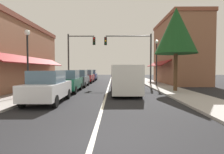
{
  "coord_description": "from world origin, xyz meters",
  "views": [
    {
      "loc": [
        0.55,
        -4.25,
        1.85
      ],
      "look_at": [
        0.37,
        14.67,
        1.06
      ],
      "focal_mm": 29.92,
      "sensor_mm": 36.0,
      "label": 1
    }
  ],
  "objects_px": {
    "parked_car_far_left": "(87,76)",
    "street_lamp_right_mid": "(157,56)",
    "parked_car_nearest_left": "(48,87)",
    "van_in_lane": "(125,79)",
    "traffic_signal_left_corner": "(77,51)",
    "parked_car_second_left": "(68,81)",
    "traffic_signal_mast_arm": "(135,50)",
    "street_lamp_left_near": "(27,51)",
    "parked_car_third_left": "(79,78)",
    "parked_car_distant_left": "(91,75)",
    "tree_right_near": "(176,31)"
  },
  "relations": [
    {
      "from": "traffic_signal_left_corner",
      "to": "tree_right_near",
      "type": "bearing_deg",
      "value": -36.71
    },
    {
      "from": "parked_car_far_left",
      "to": "van_in_lane",
      "type": "bearing_deg",
      "value": -67.87
    },
    {
      "from": "street_lamp_right_mid",
      "to": "parked_car_distant_left",
      "type": "bearing_deg",
      "value": 127.27
    },
    {
      "from": "parked_car_third_left",
      "to": "street_lamp_right_mid",
      "type": "bearing_deg",
      "value": -1.16
    },
    {
      "from": "parked_car_far_left",
      "to": "parked_car_nearest_left",
      "type": "bearing_deg",
      "value": -89.2
    },
    {
      "from": "tree_right_near",
      "to": "traffic_signal_mast_arm",
      "type": "bearing_deg",
      "value": 111.85
    },
    {
      "from": "parked_car_second_left",
      "to": "parked_car_third_left",
      "type": "bearing_deg",
      "value": 88.62
    },
    {
      "from": "traffic_signal_mast_arm",
      "to": "street_lamp_right_mid",
      "type": "bearing_deg",
      "value": -41.78
    },
    {
      "from": "parked_car_third_left",
      "to": "street_lamp_left_near",
      "type": "xyz_separation_m",
      "value": [
        -1.96,
        -7.48,
        2.14
      ]
    },
    {
      "from": "street_lamp_right_mid",
      "to": "tree_right_near",
      "type": "bearing_deg",
      "value": -83.81
    },
    {
      "from": "traffic_signal_mast_arm",
      "to": "traffic_signal_left_corner",
      "type": "relative_size",
      "value": 0.99
    },
    {
      "from": "street_lamp_right_mid",
      "to": "traffic_signal_left_corner",
      "type": "bearing_deg",
      "value": 164.82
    },
    {
      "from": "traffic_signal_mast_arm",
      "to": "tree_right_near",
      "type": "xyz_separation_m",
      "value": [
        2.56,
        -6.38,
        0.86
      ]
    },
    {
      "from": "van_in_lane",
      "to": "traffic_signal_left_corner",
      "type": "height_order",
      "value": "traffic_signal_left_corner"
    },
    {
      "from": "van_in_lane",
      "to": "traffic_signal_left_corner",
      "type": "distance_m",
      "value": 10.16
    },
    {
      "from": "parked_car_far_left",
      "to": "traffic_signal_left_corner",
      "type": "distance_m",
      "value": 4.39
    },
    {
      "from": "parked_car_nearest_left",
      "to": "traffic_signal_mast_arm",
      "type": "relative_size",
      "value": 0.7
    },
    {
      "from": "van_in_lane",
      "to": "traffic_signal_mast_arm",
      "type": "bearing_deg",
      "value": 77.27
    },
    {
      "from": "parked_car_far_left",
      "to": "street_lamp_right_mid",
      "type": "xyz_separation_m",
      "value": [
        8.15,
        -5.46,
        2.4
      ]
    },
    {
      "from": "parked_car_distant_left",
      "to": "street_lamp_right_mid",
      "type": "bearing_deg",
      "value": -53.88
    },
    {
      "from": "parked_car_far_left",
      "to": "van_in_lane",
      "type": "distance_m",
      "value": 12.24
    },
    {
      "from": "parked_car_third_left",
      "to": "street_lamp_left_near",
      "type": "relative_size",
      "value": 0.93
    },
    {
      "from": "parked_car_nearest_left",
      "to": "van_in_lane",
      "type": "relative_size",
      "value": 0.79
    },
    {
      "from": "parked_car_third_left",
      "to": "street_lamp_left_near",
      "type": "bearing_deg",
      "value": -105.25
    },
    {
      "from": "street_lamp_left_near",
      "to": "parked_car_third_left",
      "type": "bearing_deg",
      "value": 75.29
    },
    {
      "from": "parked_car_nearest_left",
      "to": "parked_car_far_left",
      "type": "distance_m",
      "value": 14.89
    },
    {
      "from": "parked_car_nearest_left",
      "to": "parked_car_far_left",
      "type": "relative_size",
      "value": 1.0
    },
    {
      "from": "parked_car_third_left",
      "to": "tree_right_near",
      "type": "height_order",
      "value": "tree_right_near"
    },
    {
      "from": "parked_car_second_left",
      "to": "street_lamp_left_near",
      "type": "relative_size",
      "value": 0.94
    },
    {
      "from": "parked_car_second_left",
      "to": "parked_car_third_left",
      "type": "xyz_separation_m",
      "value": [
        0.0,
        4.69,
        0.0
      ]
    },
    {
      "from": "traffic_signal_mast_arm",
      "to": "traffic_signal_left_corner",
      "type": "distance_m",
      "value": 6.74
    },
    {
      "from": "traffic_signal_mast_arm",
      "to": "street_lamp_right_mid",
      "type": "xyz_separation_m",
      "value": [
        2.07,
        -1.85,
        -0.76
      ]
    },
    {
      "from": "van_in_lane",
      "to": "traffic_signal_mast_arm",
      "type": "xyz_separation_m",
      "value": [
        1.59,
        7.77,
        2.9
      ]
    },
    {
      "from": "parked_car_second_left",
      "to": "traffic_signal_mast_arm",
      "type": "height_order",
      "value": "traffic_signal_mast_arm"
    },
    {
      "from": "parked_car_nearest_left",
      "to": "street_lamp_right_mid",
      "type": "xyz_separation_m",
      "value": [
        8.1,
        9.42,
        2.4
      ]
    },
    {
      "from": "parked_car_far_left",
      "to": "van_in_lane",
      "type": "xyz_separation_m",
      "value": [
        4.49,
        -11.38,
        0.27
      ]
    },
    {
      "from": "parked_car_second_left",
      "to": "parked_car_far_left",
      "type": "height_order",
      "value": "same"
    },
    {
      "from": "parked_car_nearest_left",
      "to": "parked_car_far_left",
      "type": "xyz_separation_m",
      "value": [
        -0.05,
        14.89,
        0.0
      ]
    },
    {
      "from": "parked_car_nearest_left",
      "to": "van_in_lane",
      "type": "xyz_separation_m",
      "value": [
        4.44,
        3.5,
        0.27
      ]
    },
    {
      "from": "traffic_signal_left_corner",
      "to": "parked_car_distant_left",
      "type": "bearing_deg",
      "value": 85.62
    },
    {
      "from": "parked_car_third_left",
      "to": "traffic_signal_mast_arm",
      "type": "height_order",
      "value": "traffic_signal_mast_arm"
    },
    {
      "from": "parked_car_far_left",
      "to": "street_lamp_left_near",
      "type": "bearing_deg",
      "value": -98.12
    },
    {
      "from": "parked_car_third_left",
      "to": "traffic_signal_left_corner",
      "type": "distance_m",
      "value": 3.88
    },
    {
      "from": "van_in_lane",
      "to": "street_lamp_right_mid",
      "type": "height_order",
      "value": "street_lamp_right_mid"
    },
    {
      "from": "traffic_signal_left_corner",
      "to": "street_lamp_left_near",
      "type": "xyz_separation_m",
      "value": [
        -1.33,
        -9.78,
        -0.93
      ]
    },
    {
      "from": "parked_car_far_left",
      "to": "traffic_signal_mast_arm",
      "type": "height_order",
      "value": "traffic_signal_mast_arm"
    },
    {
      "from": "street_lamp_left_near",
      "to": "tree_right_near",
      "type": "distance_m",
      "value": 11.15
    },
    {
      "from": "parked_car_third_left",
      "to": "van_in_lane",
      "type": "bearing_deg",
      "value": -53.72
    },
    {
      "from": "parked_car_second_left",
      "to": "street_lamp_right_mid",
      "type": "xyz_separation_m",
      "value": [
        8.16,
        4.6,
        2.4
      ]
    },
    {
      "from": "parked_car_second_left",
      "to": "street_lamp_right_mid",
      "type": "relative_size",
      "value": 0.85
    }
  ]
}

